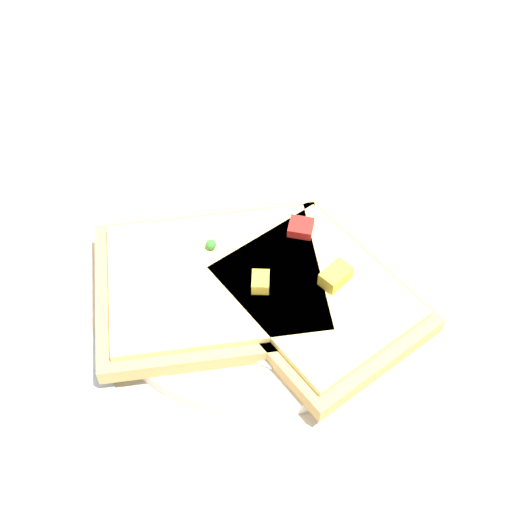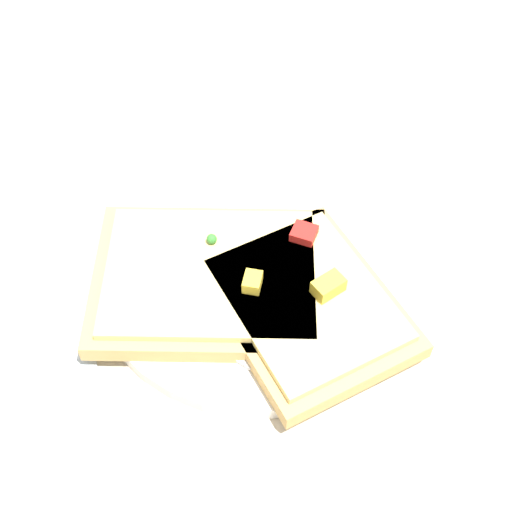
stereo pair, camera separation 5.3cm
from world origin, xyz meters
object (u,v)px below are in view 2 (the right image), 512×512
object	(u,v)px
fork	(219,243)
pizza_slice_corner	(307,304)
plate	(256,269)
pizza_slice_main	(211,278)
knife	(324,250)

from	to	relation	value
fork	pizza_slice_corner	xyz separation A→B (m)	(0.04, -0.08, 0.01)
plate	pizza_slice_main	size ratio (longest dim) A/B	1.20
fork	pizza_slice_corner	bearing A→B (deg)	79.76
fork	knife	distance (m)	0.08
plate	knife	world-z (taller)	knife
plate	pizza_slice_main	world-z (taller)	pizza_slice_main
plate	knife	distance (m)	0.05
knife	fork	bearing A→B (deg)	-61.74
knife	pizza_slice_main	bearing A→B (deg)	-36.04
plate	fork	xyz separation A→B (m)	(-0.02, 0.03, 0.01)
knife	pizza_slice_main	world-z (taller)	pizza_slice_main
plate	fork	world-z (taller)	fork
fork	pizza_slice_main	world-z (taller)	pizza_slice_main
pizza_slice_main	fork	bearing A→B (deg)	84.62
plate	pizza_slice_corner	xyz separation A→B (m)	(0.02, -0.05, 0.02)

